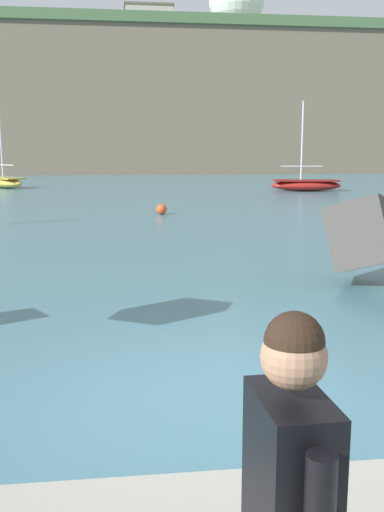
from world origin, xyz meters
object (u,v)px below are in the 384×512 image
(radar_dome, at_px, (237,7))
(station_building_central, at_px, (149,29))
(boat_mid_left, at_px, (306,184))
(boat_near_centre, at_px, (1,181))
(mooring_buoy_inner, at_px, (162,209))

(radar_dome, height_order, station_building_central, radar_dome)
(boat_mid_left, distance_m, station_building_central, 60.61)
(boat_near_centre, xyz_separation_m, mooring_buoy_inner, (10.45, -20.44, -0.24))
(mooring_buoy_inner, distance_m, station_building_central, 73.34)
(boat_near_centre, bearing_deg, mooring_buoy_inner, -62.91)
(boat_near_centre, xyz_separation_m, station_building_central, (13.68, 49.66, 21.08))
(boat_near_centre, relative_size, radar_dome, 0.60)
(boat_near_centre, xyz_separation_m, radar_dome, (27.47, 49.54, 24.66))
(radar_dome, bearing_deg, mooring_buoy_inner, -103.67)
(boat_near_centre, distance_m, radar_dome, 61.78)
(boat_near_centre, distance_m, station_building_central, 55.66)
(radar_dome, relative_size, station_building_central, 1.62)
(boat_near_centre, relative_size, mooring_buoy_inner, 16.50)
(boat_mid_left, height_order, mooring_buoy_inner, boat_mid_left)
(radar_dome, bearing_deg, station_building_central, 179.48)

